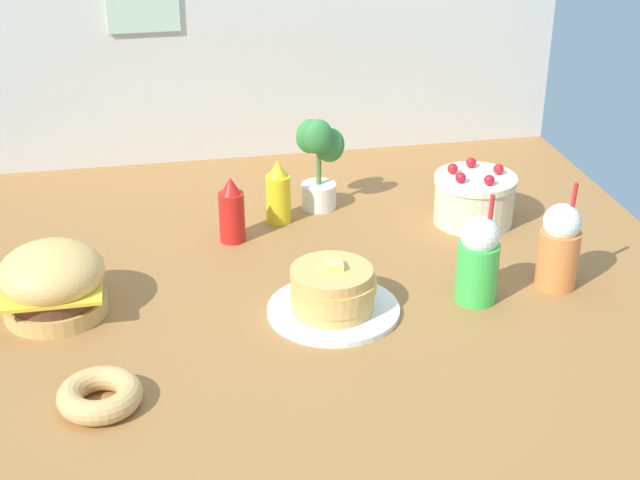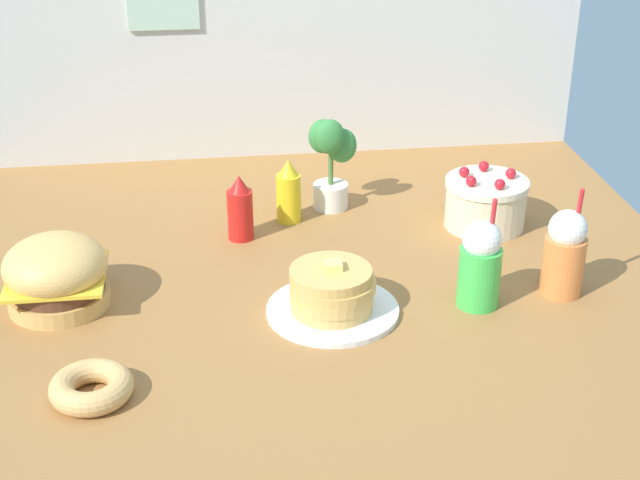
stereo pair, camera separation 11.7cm
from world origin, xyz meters
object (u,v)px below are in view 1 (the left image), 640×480
burger (53,282)px  donut_pink_glaze (100,395)px  pancake_stack (333,294)px  layer_cake (474,198)px  potted_plant (319,160)px  orange_float_cup (559,246)px  ketchup_bottle (232,212)px  cream_soda_cup (478,259)px  mustard_bottle (278,194)px

burger → donut_pink_glaze: 0.41m
pancake_stack → layer_cake: 0.65m
potted_plant → donut_pink_glaze: bearing=-125.5°
layer_cake → orange_float_cup: 0.40m
pancake_stack → donut_pink_glaze: 0.59m
potted_plant → ketchup_bottle: bearing=-148.8°
ketchup_bottle → orange_float_cup: bearing=-27.9°
burger → orange_float_cup: 1.21m
cream_soda_cup → mustard_bottle: bearing=127.3°
burger → mustard_bottle: size_ratio=1.33×
pancake_stack → mustard_bottle: (-0.05, 0.52, 0.03)m
ketchup_bottle → potted_plant: (0.27, 0.16, 0.06)m
mustard_bottle → burger: bearing=-145.9°
pancake_stack → potted_plant: bearing=82.1°
pancake_stack → potted_plant: (0.08, 0.59, 0.10)m
donut_pink_glaze → potted_plant: potted_plant is taller
cream_soda_cup → donut_pink_glaze: bearing=-163.3°
pancake_stack → orange_float_cup: (0.57, 0.03, 0.06)m
burger → orange_float_cup: size_ratio=0.88×
layer_cake → potted_plant: bearing=156.7°
burger → layer_cake: bearing=14.5°
ketchup_bottle → potted_plant: 0.32m
layer_cake → ketchup_bottle: 0.68m
ketchup_bottle → cream_soda_cup: (0.54, -0.43, 0.02)m
burger → ketchup_bottle: ketchup_bottle is taller
layer_cake → potted_plant: size_ratio=0.82×
layer_cake → donut_pink_glaze: (-1.02, -0.68, -0.04)m
ketchup_bottle → cream_soda_cup: bearing=-38.5°
cream_soda_cup → potted_plant: potted_plant is taller
pancake_stack → ketchup_bottle: 0.47m
ketchup_bottle → mustard_bottle: (0.14, 0.09, 0.00)m
orange_float_cup → layer_cake: bearing=101.3°
pancake_stack → mustard_bottle: 0.53m
mustard_bottle → cream_soda_cup: 0.66m
ketchup_bottle → potted_plant: size_ratio=0.66×
pancake_stack → ketchup_bottle: ketchup_bottle is taller
burger → donut_pink_glaze: size_ratio=1.43×
burger → cream_soda_cup: cream_soda_cup is taller
ketchup_bottle → orange_float_cup: size_ratio=0.67×
orange_float_cup → pancake_stack: bearing=-177.3°
mustard_bottle → pancake_stack: bearing=-84.8°
orange_float_cup → mustard_bottle: bearing=141.2°
burger → potted_plant: (0.72, 0.47, 0.07)m
donut_pink_glaze → potted_plant: bearing=54.5°
ketchup_bottle → mustard_bottle: size_ratio=1.00×
ketchup_bottle → potted_plant: bearing=31.2°
layer_cake → ketchup_bottle: (-0.68, 0.01, 0.01)m
pancake_stack → mustard_bottle: size_ratio=1.70×
burger → orange_float_cup: (1.21, -0.10, 0.02)m
pancake_stack → cream_soda_cup: 0.36m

